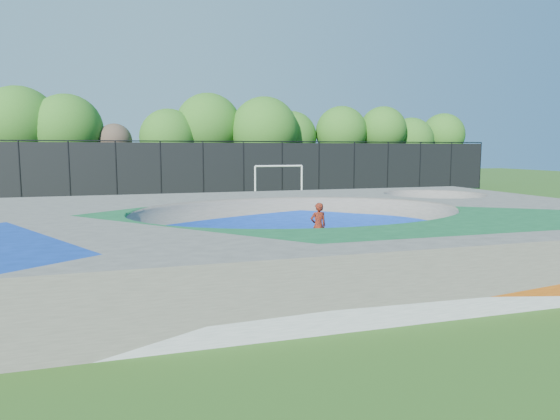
# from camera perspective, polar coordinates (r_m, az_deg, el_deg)

# --- Properties ---
(ground) EXTENTS (120.00, 120.00, 0.00)m
(ground) POSITION_cam_1_polar(r_m,az_deg,el_deg) (16.53, 2.17, -5.03)
(ground) COLOR #275016
(ground) RESTS_ON ground
(skate_deck) EXTENTS (22.00, 14.00, 1.50)m
(skate_deck) POSITION_cam_1_polar(r_m,az_deg,el_deg) (16.39, 2.19, -2.47)
(skate_deck) COLOR gray
(skate_deck) RESTS_ON ground
(skater) EXTENTS (0.60, 0.40, 1.61)m
(skater) POSITION_cam_1_polar(r_m,az_deg,el_deg) (17.24, 4.39, -1.82)
(skater) COLOR #B02B0E
(skater) RESTS_ON ground
(skateboard) EXTENTS (0.80, 0.30, 0.05)m
(skateboard) POSITION_cam_1_polar(r_m,az_deg,el_deg) (17.38, 4.37, -4.37)
(skateboard) COLOR black
(skateboard) RESTS_ON ground
(soccer_goal) EXTENTS (3.52, 0.12, 2.33)m
(soccer_goal) POSITION_cam_1_polar(r_m,az_deg,el_deg) (34.87, -0.14, 3.99)
(soccer_goal) COLOR white
(soccer_goal) RESTS_ON ground
(fence) EXTENTS (48.09, 0.09, 4.04)m
(fence) POSITION_cam_1_polar(r_m,az_deg,el_deg) (36.67, -8.77, 4.80)
(fence) COLOR black
(fence) RESTS_ON ground
(treeline) EXTENTS (53.84, 8.14, 8.39)m
(treeline) POSITION_cam_1_polar(r_m,az_deg,el_deg) (41.47, -15.28, 8.83)
(treeline) COLOR #412920
(treeline) RESTS_ON ground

